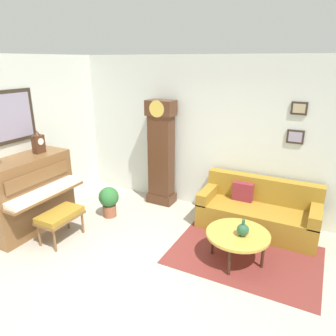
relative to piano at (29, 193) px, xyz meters
The scene contains 11 objects.
ground_plane 2.34m from the piano, ahead, with size 6.40×6.00×0.10m, color #B2A899.
wall_back 3.21m from the piano, 44.08° to the left, with size 5.30×0.13×2.80m.
area_rug 3.57m from the piano, 13.76° to the left, with size 2.10×1.50×0.01m, color maroon.
piano is the anchor object (origin of this frame).
piano_bench 0.76m from the piano, ahead, with size 0.42×0.70×0.48m.
grandfather_clock 2.41m from the piano, 52.27° to the left, with size 0.52×0.34×2.03m.
couch 3.81m from the piano, 26.81° to the left, with size 1.90×0.80×0.84m.
coffee_table 3.40m from the piano, 11.30° to the left, with size 0.88×0.88×0.44m.
mantel_clock 0.85m from the piano, 89.53° to the left, with size 0.13×0.18×0.38m.
green_jug 3.46m from the piano, 10.58° to the left, with size 0.17×0.17×0.24m.
potted_plant 1.33m from the piano, 45.38° to the left, with size 0.36×0.36×0.56m.
Camera 1 is at (1.97, -2.91, 2.71)m, focal length 33.42 mm.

